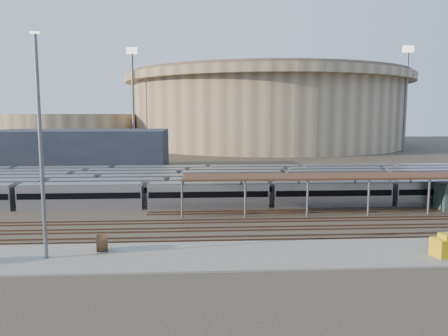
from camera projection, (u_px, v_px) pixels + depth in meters
name	position (u px, v px, depth m)	size (l,w,h in m)	color
ground	(242.00, 220.00, 58.24)	(420.00, 420.00, 0.00)	#383026
apron	(207.00, 256.00, 43.07)	(50.00, 9.00, 0.20)	gray
subway_trains	(238.00, 184.00, 76.41)	(129.41, 23.90, 3.60)	#B3B3B8
inspection_shed	(391.00, 177.00, 62.88)	(60.30, 6.00, 5.30)	#5F5E63
empty_tracks	(246.00, 229.00, 53.27)	(170.00, 9.62, 0.18)	#4C3323
stadium	(266.00, 108.00, 196.36)	(124.00, 124.00, 32.50)	tan
secondary_arena	(69.00, 131.00, 182.63)	(56.00, 56.00, 14.00)	tan
service_building	(82.00, 150.00, 110.05)	(42.00, 20.00, 10.00)	#1E232D
floodlight_0	(133.00, 96.00, 162.89)	(4.00, 1.00, 38.40)	#5F5E63
floodlight_2	(406.00, 96.00, 158.86)	(4.00, 1.00, 38.40)	#5F5E63
floodlight_3	(189.00, 100.00, 213.60)	(4.00, 1.00, 38.40)	#5F5E63
cable_reel_east	(102.00, 242.00, 44.04)	(1.91, 1.91, 1.06)	brown
yard_light_pole	(41.00, 147.00, 40.79)	(0.81, 0.36, 21.24)	#5F5E63
yellow_equipment	(448.00, 247.00, 42.59)	(2.86, 1.79, 1.79)	gold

